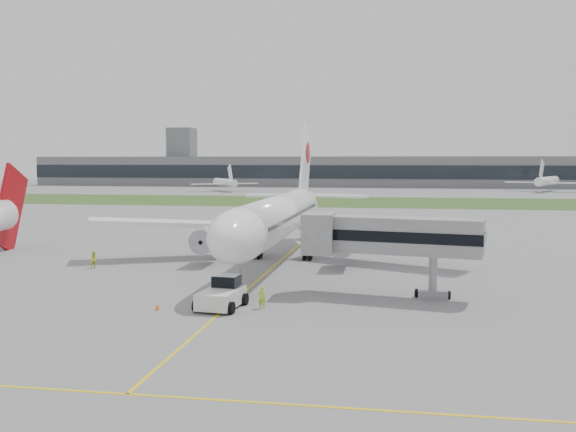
% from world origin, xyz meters
% --- Properties ---
extents(ground, '(600.00, 600.00, 0.00)m').
position_xyz_m(ground, '(0.00, 0.00, 0.00)').
color(ground, gray).
rests_on(ground, ground).
extents(apron_markings, '(70.00, 70.00, 0.04)m').
position_xyz_m(apron_markings, '(0.00, -5.00, 0.00)').
color(apron_markings, yellow).
rests_on(apron_markings, ground).
extents(grass_strip, '(600.00, 50.00, 0.02)m').
position_xyz_m(grass_strip, '(0.00, 120.00, 0.01)').
color(grass_strip, '#2C451A').
rests_on(grass_strip, ground).
extents(terminal_building, '(320.00, 22.30, 14.00)m').
position_xyz_m(terminal_building, '(0.00, 229.87, 7.00)').
color(terminal_building, slate).
rests_on(terminal_building, ground).
extents(control_tower, '(12.00, 12.00, 56.00)m').
position_xyz_m(control_tower, '(-90.00, 232.00, 0.00)').
color(control_tower, slate).
rests_on(control_tower, ground).
extents(airliner, '(48.13, 53.95, 17.88)m').
position_xyz_m(airliner, '(0.00, 4.87, 5.66)').
color(airliner, white).
rests_on(airliner, ground).
extents(pushback_tug, '(3.85, 5.33, 2.60)m').
position_xyz_m(pushback_tug, '(-0.35, -19.65, 1.20)').
color(pushback_tug, silver).
rests_on(pushback_tug, ground).
extents(jet_bridge, '(16.38, 6.29, 7.47)m').
position_xyz_m(jet_bridge, '(13.02, -12.88, 5.52)').
color(jet_bridge, '#959698').
rests_on(jet_bridge, ground).
extents(safety_cone_left, '(0.40, 0.40, 0.54)m').
position_xyz_m(safety_cone_left, '(-5.43, -21.54, 0.27)').
color(safety_cone_left, orange).
rests_on(safety_cone_left, ground).
extents(safety_cone_right, '(0.44, 0.44, 0.61)m').
position_xyz_m(safety_cone_right, '(0.50, -18.89, 0.31)').
color(safety_cone_right, orange).
rests_on(safety_cone_right, ground).
extents(ground_crew_near, '(0.71, 0.49, 1.87)m').
position_xyz_m(ground_crew_near, '(3.00, -19.54, 0.94)').
color(ground_crew_near, '#A8D723').
rests_on(ground_crew_near, ground).
extents(ground_crew_far, '(1.13, 1.19, 1.93)m').
position_xyz_m(ground_crew_far, '(-20.13, -3.01, 0.97)').
color(ground_crew_far, yellow).
rests_on(ground_crew_far, ground).
extents(distant_aircraft_left, '(35.57, 34.59, 10.33)m').
position_xyz_m(distant_aircraft_left, '(-52.88, 174.88, 0.00)').
color(distant_aircraft_left, white).
rests_on(distant_aircraft_left, ground).
extents(distant_aircraft_right, '(40.62, 38.77, 12.16)m').
position_xyz_m(distant_aircraft_right, '(72.20, 192.73, 0.00)').
color(distant_aircraft_right, white).
rests_on(distant_aircraft_right, ground).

